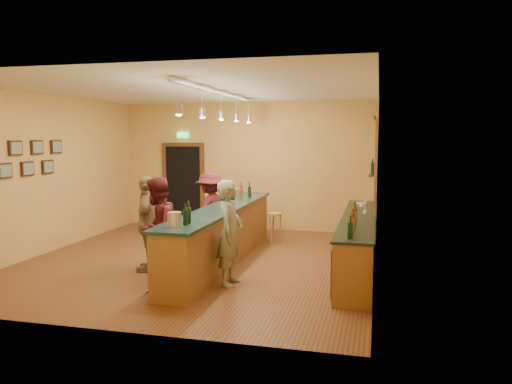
% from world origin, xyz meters
% --- Properties ---
extents(floor, '(7.00, 7.00, 0.00)m').
position_xyz_m(floor, '(0.00, 0.00, 0.00)').
color(floor, brown).
rests_on(floor, ground).
extents(ceiling, '(6.50, 7.00, 0.02)m').
position_xyz_m(ceiling, '(0.00, 0.00, 3.20)').
color(ceiling, silver).
rests_on(ceiling, wall_back).
extents(wall_back, '(6.50, 0.02, 3.20)m').
position_xyz_m(wall_back, '(0.00, 3.50, 1.60)').
color(wall_back, '#DCBC52').
rests_on(wall_back, floor).
extents(wall_front, '(6.50, 0.02, 3.20)m').
position_xyz_m(wall_front, '(0.00, -3.50, 1.60)').
color(wall_front, '#DCBC52').
rests_on(wall_front, floor).
extents(wall_left, '(0.02, 7.00, 3.20)m').
position_xyz_m(wall_left, '(-3.25, 0.00, 1.60)').
color(wall_left, '#DCBC52').
rests_on(wall_left, floor).
extents(wall_right, '(0.02, 7.00, 3.20)m').
position_xyz_m(wall_right, '(3.25, 0.00, 1.60)').
color(wall_right, '#DCBC52').
rests_on(wall_right, floor).
extents(doorway, '(1.15, 0.09, 2.48)m').
position_xyz_m(doorway, '(-1.70, 3.47, 1.13)').
color(doorway, black).
rests_on(doorway, wall_back).
extents(tapestry, '(0.03, 1.40, 1.60)m').
position_xyz_m(tapestry, '(3.23, 0.40, 1.85)').
color(tapestry, maroon).
rests_on(tapestry, wall_right).
extents(bottle_shelf, '(0.17, 0.55, 0.54)m').
position_xyz_m(bottle_shelf, '(3.17, 1.90, 1.67)').
color(bottle_shelf, '#4F3017').
rests_on(bottle_shelf, wall_right).
extents(picture_grid, '(0.06, 2.20, 0.70)m').
position_xyz_m(picture_grid, '(-3.21, -0.75, 1.95)').
color(picture_grid, '#382111').
rests_on(picture_grid, wall_left).
extents(back_counter, '(0.60, 4.55, 1.27)m').
position_xyz_m(back_counter, '(2.97, 0.18, 0.49)').
color(back_counter, brown).
rests_on(back_counter, floor).
extents(tasting_bar, '(0.73, 5.10, 1.38)m').
position_xyz_m(tasting_bar, '(0.46, -0.00, 0.61)').
color(tasting_bar, brown).
rests_on(tasting_bar, floor).
extents(pendant_track, '(0.11, 4.60, 0.50)m').
position_xyz_m(pendant_track, '(0.46, -0.00, 2.98)').
color(pendant_track, silver).
rests_on(pendant_track, ceiling).
extents(bartender, '(0.41, 0.62, 1.68)m').
position_xyz_m(bartender, '(1.01, -1.30, 0.84)').
color(bartender, gray).
rests_on(bartender, floor).
extents(customer_a, '(0.70, 0.87, 1.71)m').
position_xyz_m(customer_a, '(-0.23, -1.32, 0.85)').
color(customer_a, '#59191E').
rests_on(customer_a, floor).
extents(customer_b, '(0.57, 1.04, 1.68)m').
position_xyz_m(customer_b, '(-0.64, -0.82, 0.84)').
color(customer_b, '#997A51').
rests_on(customer_b, floor).
extents(customer_c, '(0.99, 1.21, 1.63)m').
position_xyz_m(customer_c, '(-0.09, 0.95, 0.82)').
color(customer_c, '#59191E').
rests_on(customer_c, floor).
extents(bar_stool, '(0.33, 0.33, 0.69)m').
position_xyz_m(bar_stool, '(1.08, 1.86, 0.54)').
color(bar_stool, '#AD834E').
rests_on(bar_stool, floor).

